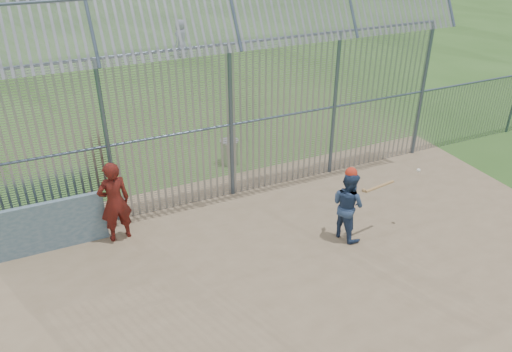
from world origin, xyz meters
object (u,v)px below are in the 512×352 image
dugout_wall (47,227)px  onlooker (115,202)px  trash_can (229,152)px  batter (348,205)px

dugout_wall → onlooker: 1.53m
onlooker → trash_can: size_ratio=2.38×
dugout_wall → onlooker: size_ratio=1.28×
dugout_wall → onlooker: bearing=-7.0°
dugout_wall → batter: size_ratio=1.49×
batter → trash_can: 4.71m
batter → dugout_wall: bearing=56.0°
batter → onlooker: 5.22m
trash_can → onlooker: bearing=-146.2°
dugout_wall → batter: 6.66m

